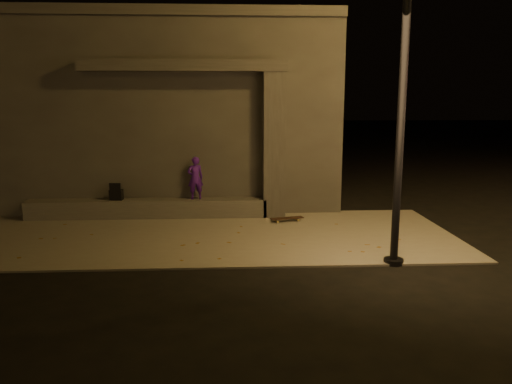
{
  "coord_description": "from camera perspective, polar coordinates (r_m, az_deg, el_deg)",
  "views": [
    {
      "loc": [
        0.59,
        -8.7,
        3.0
      ],
      "look_at": [
        1.16,
        2.0,
        0.99
      ],
      "focal_mm": 35.0,
      "sensor_mm": 36.0,
      "label": 1
    }
  ],
  "objects": [
    {
      "name": "building",
      "position": [
        15.28,
        -9.11,
        9.04
      ],
      "size": [
        9.0,
        5.1,
        5.22
      ],
      "color": "#3B3735",
      "rests_on": "ground"
    },
    {
      "name": "skateboarder",
      "position": [
        12.64,
        -6.94,
        1.6
      ],
      "size": [
        0.44,
        0.34,
        1.08
      ],
      "primitive_type": "imported",
      "rotation": [
        0.0,
        0.0,
        3.37
      ],
      "color": "#46158D",
      "rests_on": "ledge"
    },
    {
      "name": "street_lamp_0",
      "position": [
        9.18,
        16.65,
        15.53
      ],
      "size": [
        0.36,
        0.36,
        6.76
      ],
      "color": "black",
      "rests_on": "ground"
    },
    {
      "name": "sidewalk",
      "position": [
        11.13,
        -5.98,
        -4.95
      ],
      "size": [
        11.0,
        4.4,
        0.04
      ],
      "primitive_type": "cube",
      "color": "slate",
      "rests_on": "ground"
    },
    {
      "name": "backpack",
      "position": [
        12.99,
        -15.69,
        -0.21
      ],
      "size": [
        0.33,
        0.23,
        0.44
      ],
      "rotation": [
        0.0,
        0.0,
        -0.09
      ],
      "color": "black",
      "rests_on": "ledge"
    },
    {
      "name": "skateboard",
      "position": [
        12.23,
        3.56,
        -3.03
      ],
      "size": [
        0.84,
        0.41,
        0.09
      ],
      "rotation": [
        0.0,
        0.0,
        0.26
      ],
      "color": "black",
      "rests_on": "sidewalk"
    },
    {
      "name": "canopy",
      "position": [
        12.58,
        -8.24,
        14.09
      ],
      "size": [
        5.0,
        0.7,
        0.28
      ],
      "primitive_type": "cube",
      "color": "#3B3735",
      "rests_on": "column"
    },
    {
      "name": "ledge",
      "position": [
        12.92,
        -12.27,
        -1.83
      ],
      "size": [
        6.0,
        0.55,
        0.45
      ],
      "primitive_type": "cube",
      "color": "#4B4A44",
      "rests_on": "sidewalk"
    },
    {
      "name": "column",
      "position": [
        12.56,
        2.07,
        5.33
      ],
      "size": [
        0.55,
        0.55,
        3.6
      ],
      "primitive_type": "cube",
      "color": "#3B3735",
      "rests_on": "sidewalk"
    },
    {
      "name": "ground",
      "position": [
        9.23,
        -6.6,
        -8.41
      ],
      "size": [
        120.0,
        120.0,
        0.0
      ],
      "primitive_type": "plane",
      "color": "black",
      "rests_on": "ground"
    }
  ]
}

